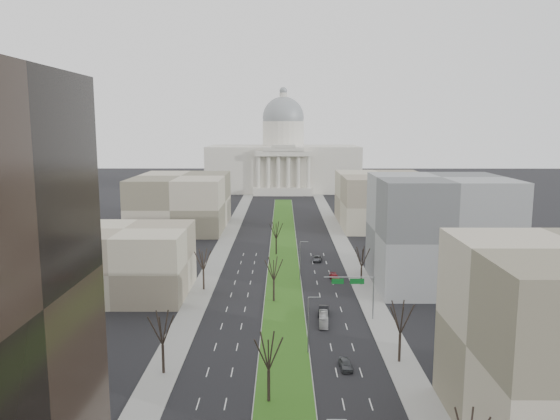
{
  "coord_description": "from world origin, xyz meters",
  "views": [
    {
      "loc": [
        -0.22,
        -25.09,
        35.07
      ],
      "look_at": [
        -0.94,
        115.38,
        13.14
      ],
      "focal_mm": 35.0,
      "sensor_mm": 36.0,
      "label": 1
    }
  ],
  "objects_px": {
    "car_grey_near": "(346,364)",
    "car_grey_far": "(317,259)",
    "car_black": "(323,311)",
    "car_red": "(335,277)",
    "box_van": "(324,319)"
  },
  "relations": [
    {
      "from": "car_grey_near",
      "to": "car_grey_far",
      "type": "relative_size",
      "value": 0.85
    },
    {
      "from": "car_black",
      "to": "box_van",
      "type": "distance_m",
      "value": 4.8
    },
    {
      "from": "car_grey_near",
      "to": "car_black",
      "type": "height_order",
      "value": "car_black"
    },
    {
      "from": "car_red",
      "to": "car_grey_far",
      "type": "relative_size",
      "value": 0.96
    },
    {
      "from": "car_black",
      "to": "car_grey_near",
      "type": "bearing_deg",
      "value": -77.39
    },
    {
      "from": "box_van",
      "to": "car_black",
      "type": "bearing_deg",
      "value": 89.91
    },
    {
      "from": "car_grey_near",
      "to": "car_grey_far",
      "type": "xyz_separation_m",
      "value": [
        -0.15,
        63.46,
        -0.03
      ]
    },
    {
      "from": "car_grey_near",
      "to": "car_red",
      "type": "xyz_separation_m",
      "value": [
        2.73,
        45.72,
        -0.03
      ]
    },
    {
      "from": "car_red",
      "to": "box_van",
      "type": "relative_size",
      "value": 0.7
    },
    {
      "from": "car_black",
      "to": "car_grey_far",
      "type": "xyz_separation_m",
      "value": [
        1.4,
        40.73,
        -0.13
      ]
    },
    {
      "from": "car_black",
      "to": "car_grey_far",
      "type": "relative_size",
      "value": 1.0
    },
    {
      "from": "car_grey_near",
      "to": "car_red",
      "type": "distance_m",
      "value": 45.8
    },
    {
      "from": "car_grey_far",
      "to": "box_van",
      "type": "distance_m",
      "value": 45.55
    },
    {
      "from": "car_black",
      "to": "car_red",
      "type": "bearing_deg",
      "value": 88.13
    },
    {
      "from": "car_grey_near",
      "to": "box_van",
      "type": "distance_m",
      "value": 18.04
    }
  ]
}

